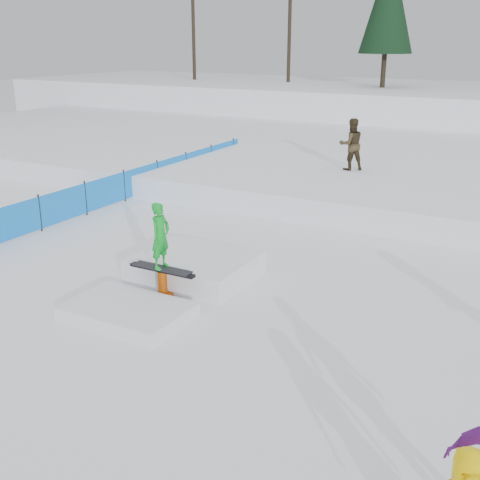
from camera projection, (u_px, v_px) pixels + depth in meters
The scene contains 6 objects.
ground at pixel (171, 315), 12.18m from camera, with size 120.00×120.00×0.00m, color white.
snow_berm at pixel (452, 108), 36.73m from camera, with size 60.00×14.00×2.40m, color white.
snow_midrise at pixel (388, 161), 25.35m from camera, with size 50.00×18.00×0.80m, color white.
safety_fence at pixel (124, 186), 20.44m from camera, with size 0.05×16.00×1.10m.
walker_olive at pixel (351, 144), 21.41m from camera, with size 0.89×0.70×1.84m, color #362B18.
jib_rail_feature at pixel (178, 275), 13.41m from camera, with size 2.60×4.40×2.11m.
Camera 1 is at (6.52, -9.02, 5.35)m, focal length 45.00 mm.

